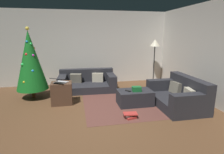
# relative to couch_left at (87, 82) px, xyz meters

# --- Properties ---
(ground_plane) EXTENTS (6.40, 6.40, 0.00)m
(ground_plane) POSITION_rel_couch_left_xyz_m (-0.07, -2.25, -0.25)
(ground_plane) COLOR brown
(rear_partition) EXTENTS (6.40, 0.12, 2.60)m
(rear_partition) POSITION_rel_couch_left_xyz_m (-0.07, 0.89, 1.05)
(rear_partition) COLOR beige
(rear_partition) RESTS_ON ground_plane
(couch_left) EXTENTS (1.81, 1.04, 0.65)m
(couch_left) POSITION_rel_couch_left_xyz_m (0.00, 0.00, 0.00)
(couch_left) COLOR #26262B
(couch_left) RESTS_ON ground_plane
(couch_right) EXTENTS (0.97, 1.57, 0.74)m
(couch_right) POSITION_rel_couch_left_xyz_m (2.18, -1.89, 0.03)
(couch_right) COLOR #26262B
(couch_right) RESTS_ON ground_plane
(ottoman) EXTENTS (0.88, 0.57, 0.37)m
(ottoman) POSITION_rel_couch_left_xyz_m (1.11, -1.58, -0.06)
(ottoman) COLOR #26262B
(ottoman) RESTS_ON ground_plane
(gift_box) EXTENTS (0.23, 0.17, 0.12)m
(gift_box) POSITION_rel_couch_left_xyz_m (1.13, -1.65, 0.19)
(gift_box) COLOR #19662D
(gift_box) RESTS_ON ottoman
(tv_remote) EXTENTS (0.13, 0.16, 0.02)m
(tv_remote) POSITION_rel_couch_left_xyz_m (0.92, -1.60, 0.14)
(tv_remote) COLOR black
(tv_remote) RESTS_ON ottoman
(christmas_tree) EXTENTS (0.86, 0.86, 1.98)m
(christmas_tree) POSITION_rel_couch_left_xyz_m (-1.57, -0.49, 0.82)
(christmas_tree) COLOR brown
(christmas_tree) RESTS_ON ground_plane
(side_table) EXTENTS (0.52, 0.44, 0.57)m
(side_table) POSITION_rel_couch_left_xyz_m (-0.73, -1.14, 0.03)
(side_table) COLOR #4C3323
(side_table) RESTS_ON ground_plane
(laptop) EXTENTS (0.46, 0.48, 0.17)m
(laptop) POSITION_rel_couch_left_xyz_m (-0.76, -1.19, 0.37)
(laptop) COLOR silver
(laptop) RESTS_ON side_table
(book_stack) EXTENTS (0.32, 0.26, 0.11)m
(book_stack) POSITION_rel_couch_left_xyz_m (0.76, -2.33, -0.19)
(book_stack) COLOR #B7332D
(book_stack) RESTS_ON ground_plane
(corner_lamp) EXTENTS (0.36, 0.36, 1.60)m
(corner_lamp) POSITION_rel_couch_left_xyz_m (2.49, 0.41, 1.11)
(corner_lamp) COLOR black
(corner_lamp) RESTS_ON ground_plane
(area_rug) EXTENTS (2.60, 2.00, 0.01)m
(area_rug) POSITION_rel_couch_left_xyz_m (1.11, -1.58, -0.25)
(area_rug) COLOR brown
(area_rug) RESTS_ON ground_plane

